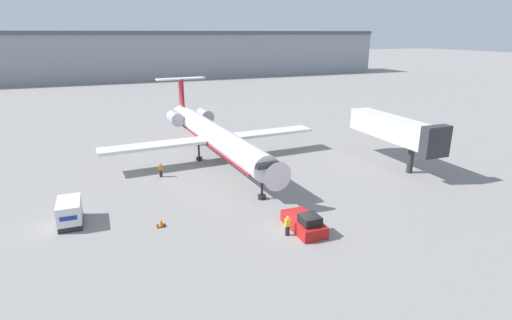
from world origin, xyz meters
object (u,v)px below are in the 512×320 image
(pushback_tug, at_px, (304,223))
(worker_by_wing, at_px, (161,170))
(airplane_main, at_px, (213,134))
(luggage_cart, at_px, (70,212))
(worker_near_tug, at_px, (288,225))
(jet_bridge, at_px, (396,130))
(traffic_cone_left, at_px, (161,223))

(pushback_tug, relative_size, worker_by_wing, 2.75)
(airplane_main, relative_size, luggage_cart, 9.39)
(worker_near_tug, distance_m, jet_bridge, 22.96)
(luggage_cart, xyz_separation_m, jet_bridge, (35.88, 2.64, 3.41))
(worker_near_tug, xyz_separation_m, traffic_cone_left, (-9.15, 5.32, -0.59))
(airplane_main, bearing_deg, pushback_tug, -85.51)
(traffic_cone_left, bearing_deg, pushback_tug, -24.67)
(pushback_tug, distance_m, luggage_cart, 19.69)
(luggage_cart, distance_m, worker_near_tug, 18.32)
(pushback_tug, height_order, worker_near_tug, worker_near_tug)
(jet_bridge, bearing_deg, worker_near_tug, -150.29)
(luggage_cart, relative_size, worker_by_wing, 2.12)
(worker_by_wing, xyz_separation_m, jet_bridge, (26.96, -6.24, 3.61))
(traffic_cone_left, height_order, jet_bridge, jet_bridge)
(worker_near_tug, bearing_deg, luggage_cart, 152.01)
(jet_bridge, bearing_deg, traffic_cone_left, -168.40)
(traffic_cone_left, bearing_deg, luggage_cart, 154.97)
(worker_by_wing, height_order, jet_bridge, jet_bridge)
(pushback_tug, bearing_deg, luggage_cart, 155.18)
(pushback_tug, height_order, worker_by_wing, pushback_tug)
(airplane_main, distance_m, worker_by_wing, 8.64)
(pushback_tug, bearing_deg, jet_bridge, 31.18)
(pushback_tug, height_order, luggage_cart, luggage_cart)
(airplane_main, height_order, pushback_tug, airplane_main)
(worker_by_wing, bearing_deg, pushback_tug, -62.44)
(airplane_main, bearing_deg, jet_bridge, -27.26)
(jet_bridge, bearing_deg, airplane_main, 152.74)
(luggage_cart, relative_size, worker_near_tug, 2.07)
(luggage_cart, distance_m, worker_by_wing, 12.59)
(airplane_main, relative_size, traffic_cone_left, 46.08)
(airplane_main, distance_m, jet_bridge, 22.15)
(airplane_main, bearing_deg, traffic_cone_left, -119.78)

